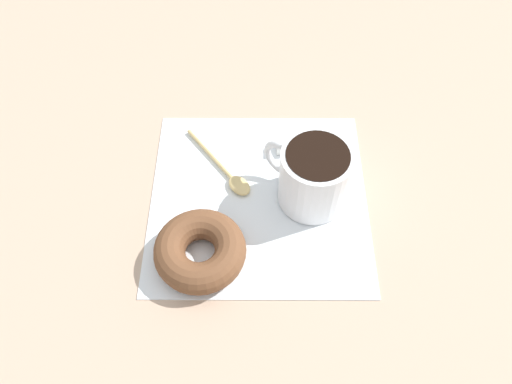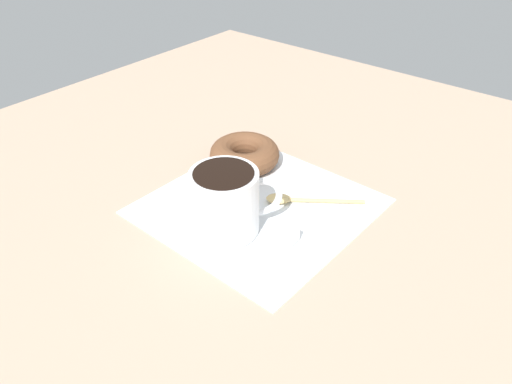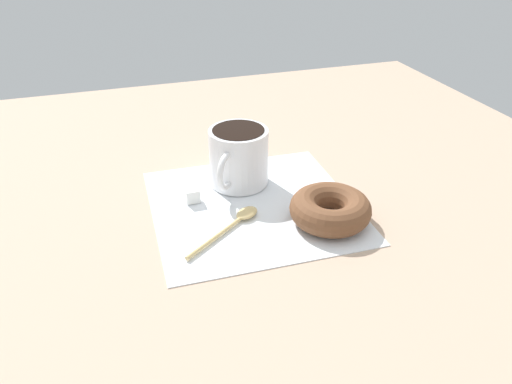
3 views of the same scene
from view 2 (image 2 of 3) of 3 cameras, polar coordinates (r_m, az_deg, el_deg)
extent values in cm
cube|color=tan|center=(72.74, 0.86, -1.89)|extent=(120.00, 120.00, 2.00)
cube|color=white|center=(71.60, 0.00, -1.42)|extent=(29.17, 29.17, 0.30)
cylinder|color=white|center=(64.55, -3.72, -1.09)|extent=(8.95, 8.95, 8.72)
cylinder|color=black|center=(62.23, -3.86, 2.03)|extent=(7.75, 7.75, 0.60)
torus|color=white|center=(65.25, 0.59, -0.57)|extent=(4.33, 5.07, 5.78)
torus|color=brown|center=(79.57, -1.32, 4.35)|extent=(11.12, 11.12, 3.82)
ellipsoid|color=#D8B772|center=(71.81, 2.61, -0.75)|extent=(4.32, 4.07, 0.90)
cylinder|color=#D8B772|center=(72.25, 7.94, -1.01)|extent=(9.37, 7.09, 0.56)
cube|color=white|center=(64.50, 3.83, -4.90)|extent=(1.97, 1.97, 1.97)
camera|label=1|loc=(0.87, -24.69, 40.88)|focal=35.00mm
camera|label=3|loc=(1.05, 33.61, 27.68)|focal=35.00mm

